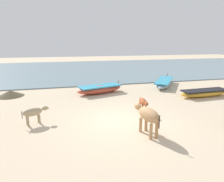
{
  "coord_description": "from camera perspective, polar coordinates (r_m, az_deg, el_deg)",
  "views": [
    {
      "loc": [
        -2.41,
        -7.6,
        3.37
      ],
      "look_at": [
        0.26,
        3.14,
        0.6
      ],
      "focal_mm": 31.47,
      "sensor_mm": 36.0,
      "label": 1
    }
  ],
  "objects": [
    {
      "name": "fishing_boat_0",
      "position": [
        13.28,
        -3.55,
        0.61
      ],
      "size": [
        3.38,
        1.93,
        0.73
      ],
      "rotation": [
        0.0,
        0.0,
        0.28
      ],
      "color": "#B74733",
      "rests_on": "ground"
    },
    {
      "name": "sea_water",
      "position": [
        25.24,
        -8.4,
        6.32
      ],
      "size": [
        60.0,
        20.0,
        0.08
      ],
      "primitive_type": "cube",
      "color": "slate",
      "rests_on": "ground"
    },
    {
      "name": "calf_far_rust",
      "position": [
        9.74,
        8.99,
        -3.27
      ],
      "size": [
        0.34,
        1.07,
        0.69
      ],
      "rotation": [
        0.0,
        0.0,
        4.66
      ],
      "color": "#9E4C28",
      "rests_on": "ground"
    },
    {
      "name": "calf_near_dun",
      "position": [
        8.85,
        -21.81,
        -5.82
      ],
      "size": [
        1.07,
        0.62,
        0.72
      ],
      "rotation": [
        0.0,
        0.0,
        0.39
      ],
      "color": "tan",
      "rests_on": "ground"
    },
    {
      "name": "ground",
      "position": [
        8.65,
        3.39,
        -8.89
      ],
      "size": [
        80.0,
        80.0,
        0.0
      ],
      "primitive_type": "plane",
      "color": "beige"
    },
    {
      "name": "debris_pile_0",
      "position": [
        14.08,
        -27.44,
        -0.61
      ],
      "size": [
        2.2,
        2.2,
        0.38
      ],
      "primitive_type": "cone",
      "rotation": [
        0.0,
        0.0,
        2.7
      ],
      "color": "brown",
      "rests_on": "ground"
    },
    {
      "name": "fishing_boat_3",
      "position": [
        13.78,
        25.27,
        -0.45
      ],
      "size": [
        3.51,
        1.03,
        0.63
      ],
      "rotation": [
        0.0,
        0.0,
        0.04
      ],
      "color": "gold",
      "rests_on": "ground"
    },
    {
      "name": "cow_adult_tan",
      "position": [
        7.39,
        10.41,
        -6.94
      ],
      "size": [
        0.66,
        1.59,
        1.04
      ],
      "rotation": [
        0.0,
        0.0,
        1.75
      ],
      "color": "tan",
      "rests_on": "ground"
    },
    {
      "name": "fishing_boat_4",
      "position": [
        15.98,
        14.88,
        2.4
      ],
      "size": [
        3.26,
        3.94,
        0.7
      ],
      "rotation": [
        0.0,
        0.0,
        0.94
      ],
      "color": "#8CA5B7",
      "rests_on": "ground"
    }
  ]
}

